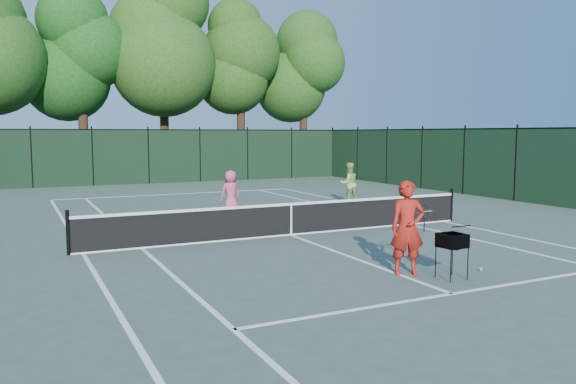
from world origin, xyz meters
name	(u,v)px	position (x,y,z in m)	size (l,w,h in m)	color
ground	(291,235)	(0.00, 0.00, 0.00)	(90.00, 90.00, 0.00)	#435148
sideline_doubles_left	(83,254)	(-5.49, 0.00, 0.00)	(0.10, 23.77, 0.01)	white
sideline_doubles_right	(443,221)	(5.49, 0.00, 0.00)	(0.10, 23.77, 0.01)	white
sideline_singles_left	(142,248)	(-4.12, 0.00, 0.00)	(0.10, 23.77, 0.01)	white
sideline_singles_right	(409,225)	(4.12, 0.00, 0.00)	(0.10, 23.77, 0.01)	white
baseline_far	(178,194)	(0.00, 11.88, 0.00)	(10.97, 0.10, 0.01)	white
service_line_near	(452,294)	(0.00, -6.40, 0.00)	(8.23, 0.10, 0.01)	white
service_line_far	(216,208)	(0.00, 6.40, 0.00)	(8.23, 0.10, 0.01)	white
center_service_line	(291,235)	(0.00, 0.00, 0.00)	(0.10, 12.80, 0.01)	white
tennis_net	(291,218)	(0.00, 0.00, 0.48)	(11.69, 0.09, 1.06)	black
fence_far	(149,157)	(0.00, 18.00, 1.50)	(24.00, 0.05, 3.00)	black
tree_2	(80,50)	(-3.00, 21.80, 7.73)	(6.00, 6.00, 12.40)	black
tree_3	(162,35)	(2.00, 22.30, 9.01)	(7.00, 7.00, 14.45)	black
tree_4	(240,53)	(7.00, 21.60, 8.14)	(6.20, 6.20, 12.97)	black
tree_5	(304,64)	(12.00, 22.10, 7.71)	(5.80, 5.80, 12.23)	black
coach	(407,228)	(0.16, -4.92, 0.95)	(1.11, 0.68, 1.89)	#AB1E13
player_pink	(231,193)	(-0.14, 4.39, 0.78)	(0.84, 0.64, 1.56)	#D04977
player_green	(349,183)	(5.15, 5.14, 0.83)	(0.87, 0.72, 1.67)	#97C060
ball_hopper	(452,241)	(0.72, -5.59, 0.75)	(0.59, 0.59, 0.89)	black
loose_ball_midcourt	(481,269)	(1.71, -5.38, 0.03)	(0.07, 0.07, 0.07)	#B1D12A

